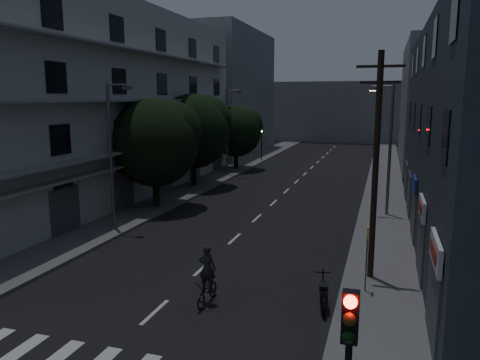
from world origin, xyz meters
The scene contains 21 objects.
ground centered at (0.00, 25.00, 0.00)m, with size 160.00×160.00×0.00m, color black.
sidewalk_left centered at (-7.50, 25.00, 0.07)m, with size 3.00×90.00×0.15m, color #565659.
sidewalk_right centered at (7.50, 25.00, 0.07)m, with size 3.00×90.00×0.15m, color #565659.
lane_markings centered at (0.00, 31.25, 0.01)m, with size 0.15×60.50×0.01m.
building_left centered at (-11.98, 18.00, 6.99)m, with size 7.00×36.00×14.00m.
building_far_left centered at (-12.00, 48.00, 8.00)m, with size 6.00×20.00×16.00m, color slate.
building_far_right centered at (12.00, 42.00, 6.50)m, with size 6.00×20.00×13.00m, color slate.
building_far_end centered at (0.00, 70.00, 5.00)m, with size 24.00×8.00×10.00m, color slate.
tree_near centered at (-7.16, 16.21, 4.66)m, with size 5.85×5.85×7.21m.
tree_mid centered at (-7.73, 24.06, 4.88)m, with size 6.15×6.15×7.57m.
tree_far centered at (-7.23, 34.08, 4.17)m, with size 5.18×5.18×6.41m.
traffic_signal_near centered at (6.97, -4.29, 3.10)m, with size 0.28×0.37×4.10m.
traffic_signal_far_right centered at (6.66, 40.08, 3.10)m, with size 0.28×0.37×4.10m.
traffic_signal_far_left centered at (-6.49, 41.37, 3.10)m, with size 0.28×0.37×4.10m.
street_lamp_left_near centered at (-6.97, 10.69, 4.60)m, with size 1.51×0.25×8.00m.
street_lamp_right centered at (7.56, 18.34, 4.60)m, with size 1.51×0.25×8.00m.
street_lamp_left_far centered at (-6.83, 30.15, 4.60)m, with size 1.51×0.25×8.00m.
utility_pole centered at (7.06, 7.28, 4.87)m, with size 1.80×0.24×9.00m.
bus_stop_sign centered at (6.93, 5.71, 1.89)m, with size 0.06×0.35×2.52m.
motorcycle centered at (5.56, 4.05, 0.50)m, with size 0.62×1.96×1.27m.
cyclist centered at (1.50, 3.23, 0.74)m, with size 0.64×1.75×2.20m.
Camera 1 is at (7.37, -11.68, 7.37)m, focal length 35.00 mm.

